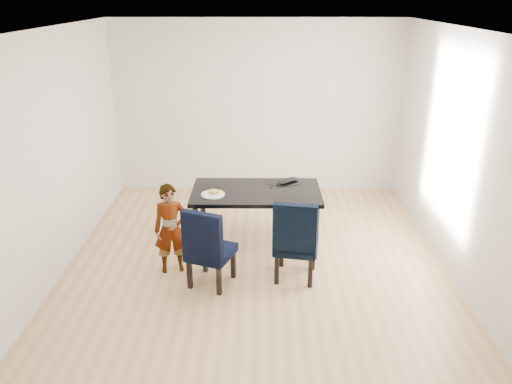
{
  "coord_description": "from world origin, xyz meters",
  "views": [
    {
      "loc": [
        0.04,
        -5.26,
        3.04
      ],
      "look_at": [
        0.0,
        0.2,
        0.85
      ],
      "focal_mm": 35.0,
      "sensor_mm": 36.0,
      "label": 1
    }
  ],
  "objects_px": {
    "laptop": "(285,180)",
    "child": "(171,229)",
    "chair_left": "(211,245)",
    "chair_right": "(296,238)",
    "plate": "(213,194)",
    "dining_table": "(256,218)"
  },
  "relations": [
    {
      "from": "chair_right",
      "to": "plate",
      "type": "distance_m",
      "value": 1.19
    },
    {
      "from": "chair_left",
      "to": "plate",
      "type": "relative_size",
      "value": 3.25
    },
    {
      "from": "chair_left",
      "to": "chair_right",
      "type": "height_order",
      "value": "chair_right"
    },
    {
      "from": "chair_left",
      "to": "dining_table",
      "type": "bearing_deg",
      "value": 83.38
    },
    {
      "from": "laptop",
      "to": "child",
      "type": "bearing_deg",
      "value": -1.69
    },
    {
      "from": "chair_left",
      "to": "laptop",
      "type": "height_order",
      "value": "chair_left"
    },
    {
      "from": "dining_table",
      "to": "chair_right",
      "type": "bearing_deg",
      "value": -59.81
    },
    {
      "from": "chair_right",
      "to": "child",
      "type": "distance_m",
      "value": 1.43
    },
    {
      "from": "dining_table",
      "to": "plate",
      "type": "height_order",
      "value": "plate"
    },
    {
      "from": "dining_table",
      "to": "chair_right",
      "type": "distance_m",
      "value": 0.91
    },
    {
      "from": "chair_left",
      "to": "child",
      "type": "distance_m",
      "value": 0.56
    },
    {
      "from": "chair_right",
      "to": "plate",
      "type": "height_order",
      "value": "chair_right"
    },
    {
      "from": "chair_left",
      "to": "laptop",
      "type": "relative_size",
      "value": 3.12
    },
    {
      "from": "dining_table",
      "to": "chair_right",
      "type": "xyz_separation_m",
      "value": [
        0.45,
        -0.78,
        0.12
      ]
    },
    {
      "from": "chair_right",
      "to": "child",
      "type": "relative_size",
      "value": 0.92
    },
    {
      "from": "chair_left",
      "to": "chair_right",
      "type": "xyz_separation_m",
      "value": [
        0.94,
        0.15,
        0.02
      ]
    },
    {
      "from": "dining_table",
      "to": "chair_left",
      "type": "relative_size",
      "value": 1.71
    },
    {
      "from": "chair_left",
      "to": "laptop",
      "type": "distance_m",
      "value": 1.57
    },
    {
      "from": "child",
      "to": "plate",
      "type": "xyz_separation_m",
      "value": [
        0.44,
        0.5,
        0.22
      ]
    },
    {
      "from": "plate",
      "to": "chair_right",
      "type": "bearing_deg",
      "value": -32.59
    },
    {
      "from": "child",
      "to": "laptop",
      "type": "bearing_deg",
      "value": 22.37
    },
    {
      "from": "chair_right",
      "to": "laptop",
      "type": "height_order",
      "value": "chair_right"
    }
  ]
}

